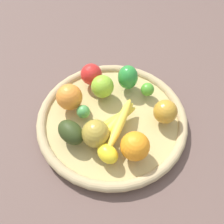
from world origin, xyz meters
TOP-DOWN VIEW (x-y plane):
  - ground_plane at (0.00, 0.00)m, footprint 2.40×2.40m
  - basket at (0.00, 0.00)m, footprint 0.48×0.48m
  - banana_bunch at (0.04, -0.01)m, footprint 0.14×0.19m
  - lime_1 at (-0.05, -0.08)m, footprint 0.06×0.06m
  - apple_2 at (0.05, -0.08)m, footprint 0.11×0.11m
  - apple_3 at (-0.09, 0.02)m, footprint 0.10×0.10m
  - orange_0 at (0.14, -0.01)m, footprint 0.11×0.11m
  - bell_pepper at (-0.08, 0.11)m, footprint 0.10×0.09m
  - avocado at (0.01, -0.14)m, footprint 0.10×0.08m
  - apple_1 at (0.09, 0.13)m, footprint 0.07×0.07m
  - lime_0 at (-0.02, 0.15)m, footprint 0.06×0.06m
  - orange_1 at (-0.10, -0.09)m, footprint 0.11×0.11m
  - apple_0 at (-0.16, 0.01)m, footprint 0.10×0.10m
  - lemon_0 at (0.12, -0.08)m, footprint 0.08×0.06m

SIDE VIEW (x-z plane):
  - ground_plane at x=0.00m, z-range 0.00..0.00m
  - basket at x=0.00m, z-range 0.00..0.04m
  - lime_1 at x=-0.05m, z-range 0.04..0.08m
  - lime_0 at x=-0.02m, z-range 0.04..0.09m
  - lemon_0 at x=0.12m, z-range 0.04..0.09m
  - banana_bunch at x=0.04m, z-range 0.04..0.09m
  - avocado at x=0.01m, z-range 0.04..0.10m
  - apple_0 at x=-0.16m, z-range 0.04..0.11m
  - apple_1 at x=0.09m, z-range 0.04..0.12m
  - apple_3 at x=-0.09m, z-range 0.04..0.12m
  - apple_2 at x=0.05m, z-range 0.04..0.12m
  - orange_0 at x=0.14m, z-range 0.04..0.12m
  - orange_1 at x=-0.10m, z-range 0.04..0.12m
  - bell_pepper at x=-0.08m, z-range 0.04..0.13m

